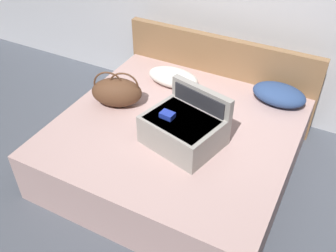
% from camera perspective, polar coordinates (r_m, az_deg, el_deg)
% --- Properties ---
extents(ground_plane, '(12.00, 12.00, 0.00)m').
position_cam_1_polar(ground_plane, '(3.32, -2.10, -10.41)').
color(ground_plane, '#4C515B').
extents(bed, '(1.97, 1.89, 0.48)m').
position_cam_1_polar(bed, '(3.39, 1.11, -3.19)').
color(bed, '#BC9993').
rests_on(bed, ground).
extents(headboard, '(2.01, 0.08, 0.89)m').
position_cam_1_polar(headboard, '(4.01, 7.56, 7.38)').
color(headboard, olive).
rests_on(headboard, ground).
extents(hard_case_large, '(0.67, 0.61, 0.42)m').
position_cam_1_polar(hard_case_large, '(2.98, 2.44, -0.25)').
color(hard_case_large, gray).
rests_on(hard_case_large, bed).
extents(duffel_bag, '(0.52, 0.42, 0.34)m').
position_cam_1_polar(duffel_bag, '(3.45, -7.73, 5.12)').
color(duffel_bag, brown).
rests_on(duffel_bag, bed).
extents(pillow_near_headboard, '(0.51, 0.35, 0.17)m').
position_cam_1_polar(pillow_near_headboard, '(3.61, 16.37, 4.58)').
color(pillow_near_headboard, navy).
rests_on(pillow_near_headboard, bed).
extents(pillow_center_head, '(0.52, 0.28, 0.17)m').
position_cam_1_polar(pillow_center_head, '(3.73, 0.77, 7.35)').
color(pillow_center_head, white).
rests_on(pillow_center_head, bed).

